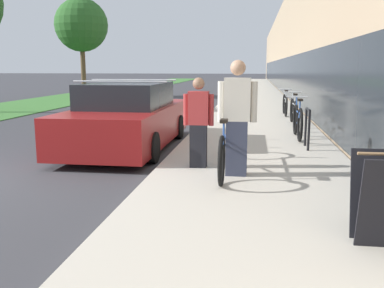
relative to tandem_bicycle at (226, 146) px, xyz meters
The scene contains 12 objects.
sidewalk_slab 19.88m from the tandem_bicycle, 88.50° to the left, with size 3.41×70.00×0.12m.
storefront_facade 28.91m from the tandem_bicycle, 75.40° to the left, with size 10.01×70.00×6.25m.
lawn_strip 25.93m from the tandem_bicycle, 112.98° to the left, with size 4.17×70.00×0.03m.
tandem_bicycle is the anchor object (origin of this frame).
person_rider 0.66m from the tandem_bicycle, 63.68° to the right, with size 0.61×0.24×1.79m.
person_bystander 0.61m from the tandem_bicycle, 169.36° to the left, with size 0.52×0.20×1.52m.
bike_rack_hoop 2.63m from the tandem_bicycle, 53.52° to the left, with size 0.05×0.60×0.84m.
cruiser_bike_nearest 3.74m from the tandem_bicycle, 66.48° to the left, with size 0.52×1.84×0.98m.
cruiser_bike_middle 6.16m from the tandem_bicycle, 74.83° to the left, with size 0.52×1.85×0.95m.
cruiser_bike_farthest 8.58m from the tandem_bicycle, 79.67° to the left, with size 0.52×1.71×0.91m.
parked_sedan_curbside 3.23m from the tandem_bicycle, 136.71° to the left, with size 2.01×4.76×1.53m.
street_tree_far 20.69m from the tandem_bicycle, 118.63° to the left, with size 3.12×3.12×5.80m.
Camera 1 is at (4.84, -5.86, 1.81)m, focal length 40.00 mm.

